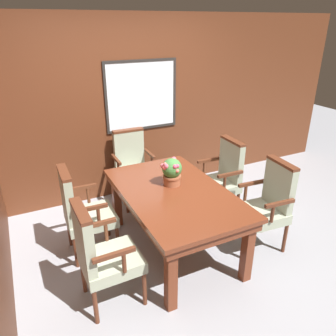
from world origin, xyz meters
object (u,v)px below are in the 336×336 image
(chair_right_near, at_px, (267,203))
(chair_left_far, at_px, (82,210))
(chair_head_far, at_px, (133,165))
(potted_plant, at_px, (172,171))
(chair_right_far, at_px, (222,176))
(chair_left_near, at_px, (101,253))
(dining_table, at_px, (174,199))

(chair_right_near, bearing_deg, chair_left_far, -107.55)
(chair_head_far, relative_size, potted_plant, 3.37)
(chair_right_far, relative_size, chair_head_far, 1.00)
(chair_left_far, bearing_deg, chair_head_far, -43.90)
(chair_right_far, height_order, chair_left_near, same)
(chair_right_far, xyz_separation_m, chair_left_far, (-1.77, -0.04, 0.00))
(potted_plant, bearing_deg, chair_right_far, 17.16)
(dining_table, distance_m, chair_right_far, 0.98)
(potted_plant, bearing_deg, chair_head_far, 92.29)
(chair_left_near, bearing_deg, chair_left_far, -1.87)
(chair_right_far, distance_m, chair_head_far, 1.22)
(chair_left_far, xyz_separation_m, chair_left_near, (-0.01, -0.77, 0.00))
(dining_table, xyz_separation_m, potted_plant, (0.04, 0.14, 0.25))
(chair_head_far, distance_m, chair_left_near, 1.87)
(chair_right_near, height_order, chair_head_far, same)
(chair_left_near, bearing_deg, chair_head_far, -29.73)
(chair_head_far, relative_size, chair_left_near, 1.00)
(chair_right_far, bearing_deg, chair_left_far, -87.49)
(chair_right_near, xyz_separation_m, potted_plant, (-0.89, 0.52, 0.35))
(chair_left_far, bearing_deg, chair_left_near, -179.28)
(chair_head_far, xyz_separation_m, chair_left_near, (-0.90, -1.64, 0.00))
(dining_table, bearing_deg, chair_head_far, 90.14)
(chair_left_near, bearing_deg, chair_right_near, -90.31)
(chair_head_far, bearing_deg, chair_left_near, -117.96)
(chair_head_far, bearing_deg, chair_right_near, -59.29)
(dining_table, relative_size, chair_left_far, 1.66)
(chair_right_near, relative_size, chair_head_far, 1.00)
(chair_right_near, distance_m, chair_left_near, 1.83)
(chair_left_far, height_order, chair_left_near, same)
(chair_left_near, relative_size, potted_plant, 3.37)
(chair_right_near, height_order, chair_left_near, same)
(chair_left_far, bearing_deg, potted_plant, -101.98)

